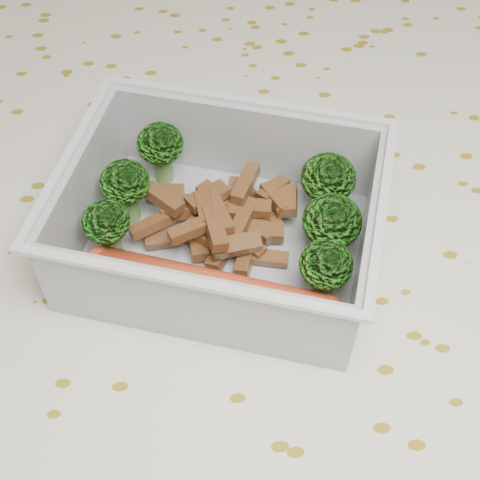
{
  "coord_description": "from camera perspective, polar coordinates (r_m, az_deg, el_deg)",
  "views": [
    {
      "loc": [
        -0.02,
        -0.25,
        1.11
      ],
      "look_at": [
        0.0,
        0.0,
        0.78
      ],
      "focal_mm": 50.0,
      "sensor_mm": 36.0,
      "label": 1
    }
  ],
  "objects": [
    {
      "name": "dining_table",
      "position": [
        0.51,
        -0.09,
        -8.01
      ],
      "size": [
        1.4,
        0.9,
        0.75
      ],
      "color": "brown",
      "rests_on": "ground"
    },
    {
      "name": "tablecloth",
      "position": [
        0.46,
        -0.09,
        -4.88
      ],
      "size": [
        1.46,
        0.96,
        0.19
      ],
      "color": "silver",
      "rests_on": "dining_table"
    },
    {
      "name": "broccoli_florets",
      "position": [
        0.42,
        0.28,
        3.25
      ],
      "size": [
        0.17,
        0.14,
        0.05
      ],
      "color": "#608C3F",
      "rests_on": "lunch_container"
    },
    {
      "name": "meat_pile",
      "position": [
        0.43,
        -1.23,
        1.97
      ],
      "size": [
        0.11,
        0.08,
        0.03
      ],
      "color": "brown",
      "rests_on": "lunch_container"
    },
    {
      "name": "lunch_container",
      "position": [
        0.42,
        -1.58,
        1.04
      ],
      "size": [
        0.23,
        0.2,
        0.07
      ],
      "color": "silver",
      "rests_on": "tablecloth"
    },
    {
      "name": "sausage",
      "position": [
        0.4,
        -2.46,
        -4.24
      ],
      "size": [
        0.16,
        0.07,
        0.02
      ],
      "color": "#C54120",
      "rests_on": "lunch_container"
    }
  ]
}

